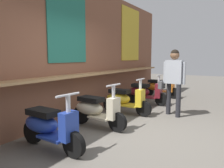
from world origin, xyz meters
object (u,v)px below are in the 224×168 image
(scooter_yellow, at_px, (124,99))
(scooter_blue, at_px, (48,126))
(shopper_with_handbag, at_px, (174,76))
(scooter_cream, at_px, (95,109))
(scooter_maroon, at_px, (144,92))
(scooter_orange, at_px, (159,87))

(scooter_yellow, bearing_deg, scooter_blue, -89.39)
(shopper_with_handbag, bearing_deg, scooter_cream, -28.25)
(scooter_maroon, bearing_deg, shopper_with_handbag, -40.00)
(scooter_yellow, xyz_separation_m, scooter_orange, (2.87, -0.00, 0.00))
(scooter_maroon, xyz_separation_m, scooter_orange, (1.46, -0.00, 0.00))
(scooter_yellow, relative_size, scooter_orange, 1.00)
(scooter_blue, relative_size, scooter_maroon, 1.00)
(scooter_blue, xyz_separation_m, shopper_with_handbag, (3.15, -1.18, 0.65))
(scooter_cream, relative_size, shopper_with_handbag, 0.83)
(shopper_with_handbag, bearing_deg, scooter_blue, -15.47)
(shopper_with_handbag, bearing_deg, scooter_maroon, -123.44)
(scooter_maroon, distance_m, shopper_with_handbag, 1.65)
(scooter_cream, bearing_deg, scooter_orange, 94.55)
(scooter_blue, height_order, shopper_with_handbag, shopper_with_handbag)
(scooter_yellow, xyz_separation_m, shopper_with_handbag, (0.47, -1.18, 0.65))
(scooter_cream, bearing_deg, shopper_with_handbag, 61.17)
(scooter_cream, height_order, scooter_orange, same)
(scooter_blue, relative_size, scooter_cream, 1.00)
(scooter_yellow, bearing_deg, scooter_orange, 90.61)
(scooter_yellow, bearing_deg, scooter_maroon, 90.61)
(scooter_cream, distance_m, scooter_orange, 4.20)
(scooter_maroon, bearing_deg, scooter_yellow, -91.43)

